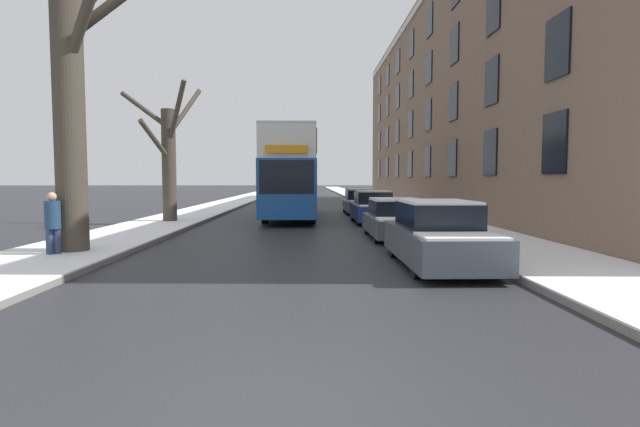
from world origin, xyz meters
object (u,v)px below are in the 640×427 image
at_px(bare_tree_left_1, 168,157).
at_px(parked_car_2, 373,208).
at_px(oncoming_van, 284,188).
at_px(pedestrian_left_sidewalk, 53,223).
at_px(double_decker_bus, 291,170).
at_px(bare_tree_left_0, 71,92).
at_px(parked_car_3, 359,202).
at_px(parked_car_0, 438,236).
at_px(parked_car_1, 396,220).

height_order(bare_tree_left_1, parked_car_2, bare_tree_left_1).
height_order(oncoming_van, pedestrian_left_sidewalk, oncoming_van).
relative_size(bare_tree_left_1, oncoming_van, 1.15).
xyz_separation_m(double_decker_bus, parked_car_2, (3.84, -3.03, -1.79)).
distance_m(bare_tree_left_0, bare_tree_left_1, 9.32).
bearing_deg(parked_car_3, oncoming_van, 110.22).
bearing_deg(parked_car_0, pedestrian_left_sidewalk, 173.45).
height_order(bare_tree_left_1, parked_car_0, bare_tree_left_1).
relative_size(parked_car_0, parked_car_2, 1.06).
height_order(parked_car_0, parked_car_3, parked_car_0).
bearing_deg(parked_car_2, bare_tree_left_1, -175.92).
height_order(parked_car_1, oncoming_van, oncoming_van).
xyz_separation_m(double_decker_bus, parked_car_0, (3.84, -14.56, -1.77)).
distance_m(parked_car_0, parked_car_3, 17.73).
xyz_separation_m(bare_tree_left_0, pedestrian_left_sidewalk, (-0.28, -0.59, -3.27)).
height_order(double_decker_bus, parked_car_0, double_decker_bus).
distance_m(parked_car_0, parked_car_2, 11.53).
bearing_deg(oncoming_van, pedestrian_left_sidewalk, -97.77).
relative_size(bare_tree_left_1, pedestrian_left_sidewalk, 3.71).
height_order(parked_car_0, parked_car_2, parked_car_0).
relative_size(double_decker_bus, pedestrian_left_sidewalk, 6.75).
bearing_deg(pedestrian_left_sidewalk, parked_car_3, 24.45).
distance_m(parked_car_2, oncoming_van, 20.60).
bearing_deg(oncoming_van, parked_car_2, -75.75).
bearing_deg(double_decker_bus, pedestrian_left_sidewalk, -111.72).
height_order(bare_tree_left_0, parked_car_0, bare_tree_left_0).
height_order(parked_car_0, oncoming_van, oncoming_van).
bearing_deg(pedestrian_left_sidewalk, bare_tree_left_0, 28.23).
xyz_separation_m(double_decker_bus, parked_car_1, (3.84, -9.08, -1.83)).
relative_size(double_decker_bus, parked_car_0, 2.49).
bearing_deg(parked_car_0, parked_car_1, 90.00).
height_order(bare_tree_left_0, parked_car_1, bare_tree_left_0).
bearing_deg(bare_tree_left_0, bare_tree_left_1, 90.96).
bearing_deg(parked_car_2, double_decker_bus, 141.73).
xyz_separation_m(double_decker_bus, parked_car_3, (3.84, 3.17, -1.80)).
bearing_deg(pedestrian_left_sidewalk, parked_car_0, -43.16).
relative_size(parked_car_1, oncoming_van, 0.79).
xyz_separation_m(double_decker_bus, pedestrian_left_sidewalk, (-5.38, -13.50, -1.54)).
bearing_deg(parked_car_3, pedestrian_left_sidewalk, -118.93).
distance_m(bare_tree_left_1, parked_car_1, 10.84).
relative_size(bare_tree_left_0, parked_car_0, 1.72).
xyz_separation_m(bare_tree_left_0, parked_car_1, (8.94, 3.83, -3.56)).
distance_m(bare_tree_left_1, double_decker_bus, 6.44).
bearing_deg(parked_car_1, double_decker_bus, 112.92).
bearing_deg(bare_tree_left_1, double_decker_bus, 34.98).
xyz_separation_m(parked_car_0, pedestrian_left_sidewalk, (-9.22, 1.06, 0.23)).
bearing_deg(double_decker_bus, parked_car_1, -67.08).
distance_m(double_decker_bus, parked_car_0, 15.16).
bearing_deg(parked_car_1, bare_tree_left_1, 149.28).
relative_size(bare_tree_left_1, parked_car_0, 1.37).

